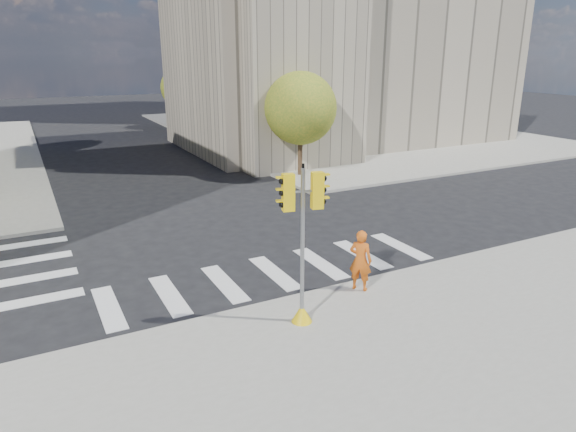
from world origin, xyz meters
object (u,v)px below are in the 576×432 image
object	(u,v)px
lamp_near	(277,94)
photographer	(360,260)
lamp_far	(206,83)
traffic_signal	(302,259)

from	to	relation	value
lamp_near	photographer	bearing A→B (deg)	-109.15
photographer	lamp_far	bearing A→B (deg)	-49.45
lamp_far	photographer	bearing A→B (deg)	-101.21
lamp_near	traffic_signal	size ratio (longest dim) A/B	1.86
lamp_far	photographer	xyz separation A→B (m)	(-6.46, -32.60, -3.47)
lamp_near	traffic_signal	bearing A→B (deg)	-114.75
traffic_signal	lamp_far	bearing A→B (deg)	87.14
lamp_far	photographer	world-z (taller)	lamp_far
lamp_near	lamp_far	world-z (taller)	same
lamp_near	photographer	xyz separation A→B (m)	(-6.46, -18.60, -3.47)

